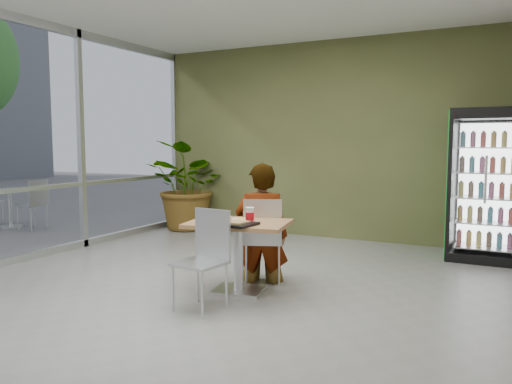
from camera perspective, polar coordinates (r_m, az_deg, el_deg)
ground at (r=5.29m, az=-4.91°, el=-11.53°), size 7.00×7.00×0.00m
room_envelope at (r=5.05m, az=-5.07°, el=6.07°), size 6.00×7.00×3.20m
storefront_frame at (r=7.11m, az=-26.19°, el=5.39°), size 0.10×7.00×3.20m
dining_table at (r=5.19m, az=-2.01°, el=-5.73°), size 1.13×0.88×0.75m
chair_far at (r=5.57m, az=0.81°, el=-4.74°), size 0.55×0.55×0.95m
chair_near at (r=4.77m, az=-5.71°, el=-6.68°), size 0.46×0.46×0.93m
seated_woman at (r=5.63m, az=0.65°, el=-5.01°), size 0.71×0.59×1.64m
pizza_plate at (r=5.26m, az=-1.70°, el=-3.04°), size 0.29×0.26×0.03m
soda_cup at (r=5.05m, az=-0.72°, el=-2.70°), size 0.09×0.09×0.16m
napkin_stack at (r=5.13m, az=-5.16°, el=-3.36°), size 0.21×0.21×0.02m
cafeteria_tray at (r=4.95m, az=-2.76°, el=-3.63°), size 0.49×0.37×0.03m
beverage_fridge at (r=7.23m, az=24.82°, el=0.70°), size 0.92×0.71×2.00m
potted_plant at (r=8.99m, az=-7.57°, el=0.74°), size 1.79×1.67×1.60m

